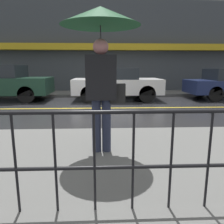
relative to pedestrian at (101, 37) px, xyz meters
name	(u,v)px	position (x,y,z in m)	size (l,w,h in m)	color
ground_plane	(86,108)	(-0.59, 4.51, -1.89)	(80.00, 80.00, 0.00)	#262628
sidewalk_near	(63,160)	(-0.59, -0.20, -1.83)	(28.00, 3.08, 0.13)	#60605E
sidewalk_far	(91,93)	(-0.59, 8.68, -1.83)	(28.00, 2.00, 0.13)	#60605E
lane_marking	(86,108)	(-0.59, 4.51, -1.89)	(25.20, 0.12, 0.01)	gold
building_storefront	(91,48)	(-0.59, 9.80, 0.71)	(28.00, 0.85, 5.20)	#383D42
railing_foreground	(34,150)	(-0.59, -1.49, -1.16)	(12.00, 0.04, 0.96)	black
pedestrian	(101,37)	(0.00, 0.00, 0.00)	(1.17, 1.17, 2.18)	#23283D
car_dark_green	(1,83)	(-4.52, 6.66, -1.09)	(4.27, 1.82, 1.57)	#193828
car_white	(116,83)	(0.65, 6.66, -1.14)	(3.95, 1.94, 1.43)	silver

